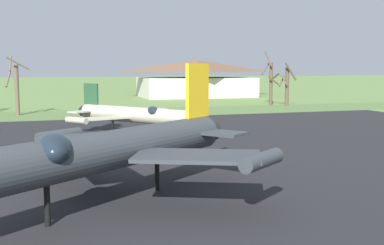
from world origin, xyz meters
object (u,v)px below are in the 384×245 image
jet_fighter_front_left (135,115)px  jet_fighter_front_right (104,150)px  visitor_building (196,79)px  info_placard_front_left (203,138)px

jet_fighter_front_left → jet_fighter_front_right: jet_fighter_front_right is taller
jet_fighter_front_left → visitor_building: (23.39, 53.43, 1.75)m
jet_fighter_front_right → jet_fighter_front_left: bearing=75.0°
info_placard_front_left → jet_fighter_front_right: size_ratio=0.07×
info_placard_front_left → jet_fighter_front_left: bearing=121.7°
jet_fighter_front_left → jet_fighter_front_right: 21.02m
info_placard_front_left → jet_fighter_front_right: bearing=-123.8°
jet_fighter_front_right → visitor_building: 79.17m
jet_fighter_front_right → visitor_building: bearing=68.6°
info_placard_front_left → jet_fighter_front_right: (-9.35, -13.95, 1.87)m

